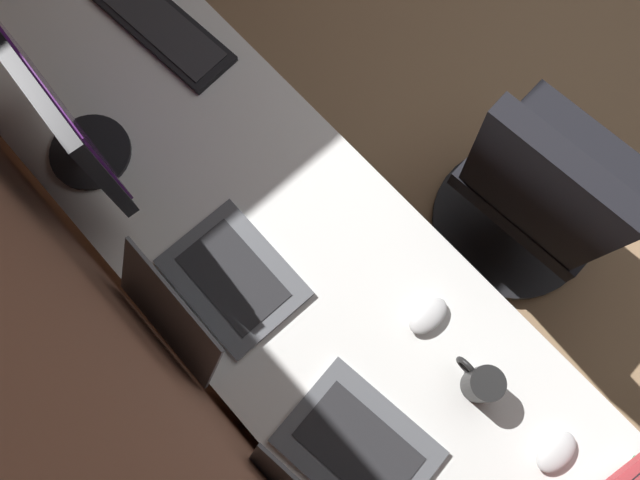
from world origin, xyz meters
TOP-DOWN VIEW (x-y plane):
  - wall_back at (0.00, 2.03)m, footprint 4.42×0.10m
  - desk at (0.14, 1.65)m, footprint 2.35×0.63m
  - drawer_pedestal at (-0.08, 1.68)m, footprint 0.40×0.51m
  - monitor_primary at (0.74, 1.82)m, footprint 0.50×0.20m
  - laptop_leftmost at (-0.22, 1.88)m, footprint 0.35×0.37m
  - laptop_left at (0.26, 1.83)m, footprint 0.31×0.33m
  - keyboard_main at (0.89, 1.47)m, footprint 0.43×0.17m
  - mouse_main at (-0.50, 1.50)m, footprint 0.06×0.10m
  - mouse_spare at (-0.11, 1.50)m, footprint 0.06×0.10m
  - coffee_mug at (-0.29, 1.53)m, footprint 0.12×0.08m
  - office_chair at (-0.08, 0.95)m, footprint 0.56×0.57m

SIDE VIEW (x-z plane):
  - drawer_pedestal at x=-0.08m, z-range 0.00..0.69m
  - office_chair at x=-0.08m, z-range -0.03..0.94m
  - desk at x=0.14m, z-range 0.30..1.03m
  - keyboard_main at x=0.89m, z-range 0.73..0.75m
  - mouse_main at x=-0.50m, z-range 0.73..0.76m
  - mouse_spare at x=-0.11m, z-range 0.73..0.76m
  - coffee_mug at x=-0.29m, z-range 0.73..0.83m
  - laptop_left at x=0.26m, z-range 0.67..0.89m
  - laptop_leftmost at x=-0.22m, z-range 0.67..0.89m
  - monitor_primary at x=0.74m, z-range 0.76..1.22m
  - wall_back at x=0.00m, z-range 0.00..2.60m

